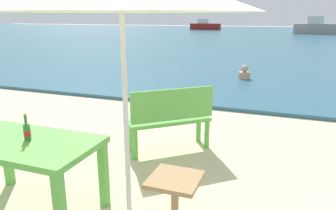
{
  "coord_description": "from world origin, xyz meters",
  "views": [
    {
      "loc": [
        0.99,
        -1.42,
        1.92
      ],
      "look_at": [
        -0.65,
        3.0,
        0.6
      ],
      "focal_mm": 34.48,
      "sensor_mm": 36.0,
      "label": 1
    }
  ],
  "objects_px": {
    "beer_bottle_amber": "(27,131)",
    "bench_green_right": "(171,116)",
    "swimmer_person": "(244,73)",
    "side_table_wood": "(175,196)",
    "picnic_table_green": "(26,151)",
    "boat_tanker": "(205,26)",
    "boat_sailboat": "(318,27)"
  },
  "relations": [
    {
      "from": "picnic_table_green",
      "to": "side_table_wood",
      "type": "height_order",
      "value": "picnic_table_green"
    },
    {
      "from": "boat_sailboat",
      "to": "swimmer_person",
      "type": "bearing_deg",
      "value": -97.95
    },
    {
      "from": "bench_green_right",
      "to": "boat_sailboat",
      "type": "height_order",
      "value": "boat_sailboat"
    },
    {
      "from": "side_table_wood",
      "to": "swimmer_person",
      "type": "height_order",
      "value": "side_table_wood"
    },
    {
      "from": "bench_green_right",
      "to": "boat_sailboat",
      "type": "relative_size",
      "value": 0.24
    },
    {
      "from": "boat_sailboat",
      "to": "bench_green_right",
      "type": "bearing_deg",
      "value": -97.13
    },
    {
      "from": "beer_bottle_amber",
      "to": "side_table_wood",
      "type": "distance_m",
      "value": 1.53
    },
    {
      "from": "picnic_table_green",
      "to": "swimmer_person",
      "type": "bearing_deg",
      "value": 81.52
    },
    {
      "from": "beer_bottle_amber",
      "to": "bench_green_right",
      "type": "height_order",
      "value": "beer_bottle_amber"
    },
    {
      "from": "boat_sailboat",
      "to": "picnic_table_green",
      "type": "bearing_deg",
      "value": -98.06
    },
    {
      "from": "beer_bottle_amber",
      "to": "side_table_wood",
      "type": "bearing_deg",
      "value": 7.02
    },
    {
      "from": "beer_bottle_amber",
      "to": "swimmer_person",
      "type": "relative_size",
      "value": 0.65
    },
    {
      "from": "bench_green_right",
      "to": "swimmer_person",
      "type": "bearing_deg",
      "value": 86.84
    },
    {
      "from": "bench_green_right",
      "to": "boat_tanker",
      "type": "distance_m",
      "value": 39.14
    },
    {
      "from": "beer_bottle_amber",
      "to": "side_table_wood",
      "type": "height_order",
      "value": "beer_bottle_amber"
    },
    {
      "from": "boat_tanker",
      "to": "beer_bottle_amber",
      "type": "bearing_deg",
      "value": -78.33
    },
    {
      "from": "picnic_table_green",
      "to": "swimmer_person",
      "type": "xyz_separation_m",
      "value": [
        1.12,
        7.5,
        -0.41
      ]
    },
    {
      "from": "side_table_wood",
      "to": "boat_tanker",
      "type": "xyz_separation_m",
      "value": [
        -9.68,
        39.76,
        0.23
      ]
    },
    {
      "from": "picnic_table_green",
      "to": "beer_bottle_amber",
      "type": "height_order",
      "value": "beer_bottle_amber"
    },
    {
      "from": "swimmer_person",
      "to": "boat_tanker",
      "type": "bearing_deg",
      "value": 106.06
    },
    {
      "from": "beer_bottle_amber",
      "to": "swimmer_person",
      "type": "distance_m",
      "value": 7.58
    },
    {
      "from": "beer_bottle_amber",
      "to": "boat_tanker",
      "type": "relative_size",
      "value": 0.07
    },
    {
      "from": "swimmer_person",
      "to": "boat_tanker",
      "type": "relative_size",
      "value": 0.11
    },
    {
      "from": "swimmer_person",
      "to": "boat_tanker",
      "type": "xyz_separation_m",
      "value": [
        -9.34,
        32.46,
        0.35
      ]
    },
    {
      "from": "side_table_wood",
      "to": "picnic_table_green",
      "type": "bearing_deg",
      "value": -172.03
    },
    {
      "from": "swimmer_person",
      "to": "beer_bottle_amber",
      "type": "bearing_deg",
      "value": -98.36
    },
    {
      "from": "swimmer_person",
      "to": "side_table_wood",
      "type": "bearing_deg",
      "value": -87.35
    },
    {
      "from": "picnic_table_green",
      "to": "boat_sailboat",
      "type": "xyz_separation_m",
      "value": [
        4.89,
        34.54,
        0.06
      ]
    },
    {
      "from": "beer_bottle_amber",
      "to": "bench_green_right",
      "type": "relative_size",
      "value": 0.23
    },
    {
      "from": "side_table_wood",
      "to": "boat_sailboat",
      "type": "bearing_deg",
      "value": 84.28
    },
    {
      "from": "swimmer_person",
      "to": "bench_green_right",
      "type": "bearing_deg",
      "value": -93.16
    },
    {
      "from": "picnic_table_green",
      "to": "swimmer_person",
      "type": "height_order",
      "value": "picnic_table_green"
    }
  ]
}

